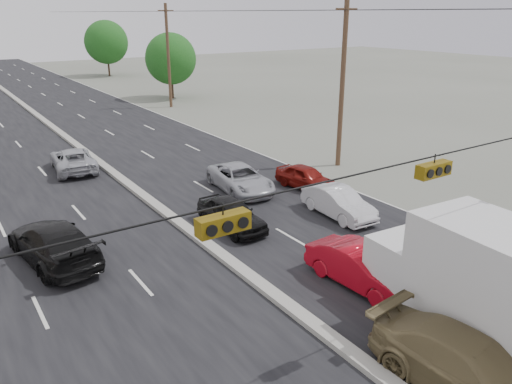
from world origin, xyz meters
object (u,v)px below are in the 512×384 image
tree_right_mid (171,59)px  red_sedan (362,268)px  utility_pole_right_c (168,56)px  queue_car_c (240,179)px  utility_pole_right_b (342,83)px  oncoming_near (54,243)px  oncoming_far (73,160)px  tree_right_far (106,42)px  box_truck (487,286)px  queue_car_e (306,178)px  tan_sedan (470,369)px  queue_car_b (338,203)px  queue_car_a (232,214)px

tree_right_mid → red_sedan: bearing=-106.1°
utility_pole_right_c → tree_right_mid: 5.64m
queue_car_c → utility_pole_right_b: bearing=11.5°
oncoming_near → oncoming_far: oncoming_near is taller
tree_right_far → box_truck: (-12.51, -70.76, -3.05)m
oncoming_near → queue_car_e: bearing=177.7°
queue_car_c → oncoming_near: size_ratio=0.91×
tree_right_mid → tree_right_far: tree_right_far is taller
tan_sedan → queue_car_c: (3.39, 16.15, -0.08)m
utility_pole_right_b → utility_pole_right_c: same height
utility_pole_right_c → queue_car_b: 32.15m
queue_car_c → utility_pole_right_c: bearing=79.7°
tree_right_mid → box_truck: (-11.51, -45.76, -2.43)m
utility_pole_right_b → queue_car_a: size_ratio=2.50×
oncoming_far → red_sedan: bearing=110.1°
utility_pole_right_b → oncoming_far: utility_pole_right_b is taller
utility_pole_right_c → queue_car_e: size_ratio=2.68×
utility_pole_right_c → oncoming_far: 22.55m
utility_pole_right_c → oncoming_near: size_ratio=1.85×
tree_right_mid → oncoming_far: size_ratio=1.44×
box_truck → red_sedan: (-0.49, 4.22, -1.19)m
queue_car_a → oncoming_far: size_ratio=0.81×
queue_car_a → tree_right_mid: bearing=67.1°
queue_car_c → box_truck: bearing=-88.6°
tree_right_far → oncoming_near: bearing=-110.1°
queue_car_c → oncoming_far: bearing=133.0°
utility_pole_right_b → queue_car_c: 8.92m
oncoming_near → oncoming_far: size_ratio=1.09×
oncoming_near → utility_pole_right_b: bearing=-176.3°
tan_sedan → oncoming_far: bearing=91.5°
queue_car_a → utility_pole_right_c: bearing=68.2°
tree_right_far → queue_car_c: 56.97m
utility_pole_right_b → queue_car_b: bearing=-132.6°
box_truck → oncoming_far: box_truck is taller
utility_pole_right_b → queue_car_a: (-10.71, -4.72, -4.43)m
tree_right_mid → tan_sedan: tree_right_mid is taller
queue_car_a → queue_car_e: (6.16, 2.35, -0.05)m
tree_right_mid → queue_car_b: bearing=-102.9°
utility_pole_right_b → oncoming_far: bearing=150.4°
tree_right_mid → utility_pole_right_c: bearing=-116.6°
queue_car_b → oncoming_near: size_ratio=0.76×
queue_car_c → queue_car_a: bearing=-120.3°
box_truck → oncoming_near: box_truck is taller
queue_car_b → utility_pole_right_c: bearing=82.6°
box_truck → queue_car_b: (3.21, 9.45, -1.23)m
box_truck → utility_pole_right_c: bearing=81.6°
tree_right_far → utility_pole_right_b: bearing=-93.6°
queue_car_c → queue_car_e: size_ratio=1.31×
tree_right_mid → queue_car_e: size_ratio=1.91×
utility_pole_right_b → oncoming_far: 16.95m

